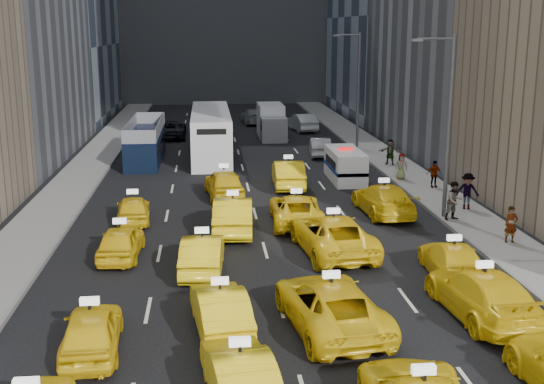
{
  "coord_description": "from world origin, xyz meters",
  "views": [
    {
      "loc": [
        -2.39,
        -19.78,
        9.29
      ],
      "look_at": [
        0.53,
        10.33,
        2.0
      ],
      "focal_mm": 45.0,
      "sensor_mm": 36.0,
      "label": 1
    }
  ],
  "objects_px": {
    "box_truck": "(271,122)",
    "pedestrian_0": "(511,225)",
    "nypd_van": "(345,166)",
    "double_decker": "(146,141)",
    "taxi_1": "(240,376)",
    "city_bus": "(211,134)"
  },
  "relations": [
    {
      "from": "nypd_van",
      "to": "pedestrian_0",
      "type": "bearing_deg",
      "value": -73.4
    },
    {
      "from": "nypd_van",
      "to": "pedestrian_0",
      "type": "xyz_separation_m",
      "value": [
        4.56,
        -13.66,
        0.02
      ]
    },
    {
      "from": "city_bus",
      "to": "taxi_1",
      "type": "bearing_deg",
      "value": -84.58
    },
    {
      "from": "box_truck",
      "to": "pedestrian_0",
      "type": "xyz_separation_m",
      "value": [
        7.51,
        -31.11,
        -0.43
      ]
    },
    {
      "from": "box_truck",
      "to": "pedestrian_0",
      "type": "bearing_deg",
      "value": -77.29
    },
    {
      "from": "taxi_1",
      "to": "pedestrian_0",
      "type": "distance_m",
      "value": 17.06
    },
    {
      "from": "box_truck",
      "to": "double_decker",
      "type": "bearing_deg",
      "value": -137.5
    },
    {
      "from": "city_bus",
      "to": "box_truck",
      "type": "distance_m",
      "value": 9.77
    },
    {
      "from": "taxi_1",
      "to": "double_decker",
      "type": "xyz_separation_m",
      "value": [
        -5.09,
        33.37,
        0.68
      ]
    },
    {
      "from": "taxi_1",
      "to": "nypd_van",
      "type": "xyz_separation_m",
      "value": [
        7.85,
        25.36,
        0.22
      ]
    },
    {
      "from": "double_decker",
      "to": "box_truck",
      "type": "bearing_deg",
      "value": 38.0
    },
    {
      "from": "nypd_van",
      "to": "double_decker",
      "type": "xyz_separation_m",
      "value": [
        -12.94,
        8.01,
        0.47
      ]
    },
    {
      "from": "nypd_van",
      "to": "city_bus",
      "type": "distance_m",
      "value": 12.41
    },
    {
      "from": "double_decker",
      "to": "box_truck",
      "type": "relative_size",
      "value": 1.59
    },
    {
      "from": "taxi_1",
      "to": "city_bus",
      "type": "height_order",
      "value": "city_bus"
    },
    {
      "from": "nypd_van",
      "to": "box_truck",
      "type": "height_order",
      "value": "box_truck"
    },
    {
      "from": "double_decker",
      "to": "city_bus",
      "type": "xyz_separation_m",
      "value": [
        4.69,
        1.23,
        0.28
      ]
    },
    {
      "from": "taxi_1",
      "to": "box_truck",
      "type": "distance_m",
      "value": 43.09
    },
    {
      "from": "box_truck",
      "to": "pedestrian_0",
      "type": "height_order",
      "value": "box_truck"
    },
    {
      "from": "city_bus",
      "to": "pedestrian_0",
      "type": "height_order",
      "value": "city_bus"
    },
    {
      "from": "taxi_1",
      "to": "city_bus",
      "type": "distance_m",
      "value": 34.62
    },
    {
      "from": "taxi_1",
      "to": "nypd_van",
      "type": "height_order",
      "value": "nypd_van"
    }
  ]
}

